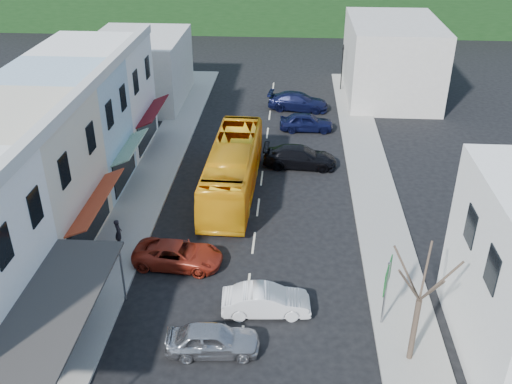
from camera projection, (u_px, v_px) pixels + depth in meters
name	position (u px, v px, depth m)	size (l,w,h in m)	color
ground	(248.00, 287.00, 28.98)	(120.00, 120.00, 0.00)	black
sidewalk_left	(148.00, 187.00, 38.12)	(3.00, 52.00, 0.15)	gray
sidewalk_right	(374.00, 195.00, 37.25)	(3.00, 52.00, 0.15)	gray
shopfront_row	(34.00, 166.00, 32.15)	(8.25, 30.00, 8.00)	white
distant_block_left	(140.00, 69.00, 51.83)	(8.00, 10.00, 6.00)	#B7B2A8
distant_block_right	(391.00, 59.00, 52.86)	(8.00, 12.00, 7.00)	#B7B2A8
bus	(233.00, 170.00, 37.09)	(2.50, 11.60, 3.10)	#EFA211
car_silver	(213.00, 339.00, 24.67)	(1.80, 4.40, 1.40)	#A2A2A7
car_white	(266.00, 301.00, 26.93)	(1.80, 4.40, 1.40)	silver
car_red	(178.00, 254.00, 30.28)	(1.90, 4.60, 1.40)	maroon
car_black_near	(300.00, 157.00, 40.75)	(1.84, 4.50, 1.40)	black
car_navy_mid	(306.00, 123.00, 46.59)	(1.80, 4.40, 1.40)	black
car_navy_far	(298.00, 102.00, 50.82)	(1.84, 4.50, 1.40)	black
pedestrian_left	(118.00, 232.00, 31.62)	(0.60, 0.40, 1.70)	black
direction_sign	(385.00, 295.00, 25.66)	(0.66, 1.57, 3.55)	#0F511C
street_tree	(419.00, 300.00, 22.98)	(2.59, 2.59, 6.59)	#362A20
traffic_signal	(342.00, 68.00, 54.67)	(0.70, 0.99, 4.50)	black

